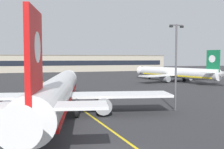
% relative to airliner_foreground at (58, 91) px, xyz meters
% --- Properties ---
extents(taxiway_centreline, '(13.27, 179.55, 0.01)m').
position_rel_airliner_foreground_xyz_m(taxiway_centreline, '(3.08, 14.25, -3.37)').
color(taxiway_centreline, yellow).
rests_on(taxiway_centreline, ground).
extents(airliner_foreground, '(32.30, 41.17, 11.65)m').
position_rel_airliner_foreground_xyz_m(airliner_foreground, '(0.00, 0.00, 0.00)').
color(airliner_foreground, white).
rests_on(airliner_foreground, ground).
extents(airliner_background, '(28.24, 35.77, 10.27)m').
position_rel_airliner_foreground_xyz_m(airliner_background, '(42.79, 38.80, -0.40)').
color(airliner_background, white).
rests_on(airliner_background, ground).
extents(apron_lamp_post, '(2.24, 0.90, 12.96)m').
position_rel_airliner_foreground_xyz_m(apron_lamp_post, '(17.19, -2.23, 3.41)').
color(apron_lamp_post, '#515156').
rests_on(apron_lamp_post, ground).
extents(safety_cone_by_nose_gear, '(0.44, 0.44, 0.55)m').
position_rel_airliner_foreground_xyz_m(safety_cone_by_nose_gear, '(0.44, 16.14, -3.11)').
color(safety_cone_by_nose_gear, orange).
rests_on(safety_cone_by_nose_gear, ground).
extents(terminal_building, '(134.27, 12.40, 9.84)m').
position_rel_airliner_foreground_xyz_m(terminal_building, '(10.91, 115.78, 1.56)').
color(terminal_building, '#B2A893').
rests_on(terminal_building, ground).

